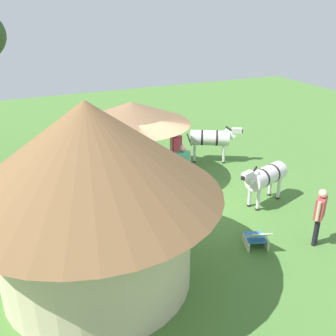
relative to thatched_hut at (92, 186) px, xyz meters
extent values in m
plane|color=#4B7A35|center=(2.43, -3.61, -2.45)|extent=(36.00, 36.00, 0.00)
cylinder|color=beige|center=(0.00, 0.00, -1.33)|extent=(4.33, 4.33, 2.24)
cone|color=brown|center=(0.00, 0.00, 0.83)|extent=(5.70, 5.70, 2.07)
cylinder|color=#412E1F|center=(4.78, -2.56, -1.35)|extent=(0.10, 0.10, 2.21)
cone|color=#886646|center=(4.78, -2.56, 0.14)|extent=(4.08, 4.08, 0.76)
cube|color=silver|center=(4.78, -2.56, -1.73)|extent=(1.34, 1.01, 0.04)
cylinder|color=silver|center=(4.17, -2.15, -2.10)|extent=(0.06, 0.06, 0.70)
cylinder|color=silver|center=(5.37, -2.12, -2.10)|extent=(0.06, 0.06, 0.70)
cylinder|color=silver|center=(4.19, -3.00, -2.10)|extent=(0.06, 0.06, 0.70)
cylinder|color=silver|center=(5.39, -2.97, -2.10)|extent=(0.06, 0.06, 0.70)
cube|color=white|center=(3.87, -1.92, -2.00)|extent=(0.60, 0.60, 0.04)
cube|color=white|center=(3.71, -1.81, -1.77)|extent=(0.29, 0.38, 0.45)
cylinder|color=white|center=(4.13, -1.87, -2.22)|extent=(0.04, 0.04, 0.45)
cylinder|color=white|center=(3.91, -2.18, -2.22)|extent=(0.04, 0.04, 0.45)
cylinder|color=white|center=(3.83, -1.66, -2.22)|extent=(0.04, 0.04, 0.45)
cylinder|color=white|center=(3.61, -1.97, -2.22)|extent=(0.04, 0.04, 0.45)
cube|color=white|center=(4.55, -3.64, -2.00)|extent=(0.52, 0.50, 0.04)
cube|color=white|center=(4.51, -3.83, -1.77)|extent=(0.44, 0.13, 0.45)
cylinder|color=white|center=(4.40, -3.43, -2.22)|extent=(0.04, 0.04, 0.45)
cylinder|color=white|center=(4.77, -3.51, -2.22)|extent=(0.04, 0.04, 0.45)
cylinder|color=white|center=(4.32, -3.78, -2.22)|extent=(0.04, 0.04, 0.45)
cylinder|color=white|center=(4.69, -3.86, -2.22)|extent=(0.04, 0.04, 0.45)
cube|color=silver|center=(5.86, -2.32, -2.00)|extent=(0.50, 0.52, 0.04)
cube|color=silver|center=(6.05, -2.28, -1.77)|extent=(0.13, 0.44, 0.45)
cylinder|color=silver|center=(5.73, -2.55, -2.22)|extent=(0.04, 0.04, 0.45)
cylinder|color=silver|center=(5.64, -2.17, -2.22)|extent=(0.04, 0.04, 0.45)
cylinder|color=silver|center=(6.08, -2.47, -2.22)|extent=(0.04, 0.04, 0.45)
cylinder|color=silver|center=(6.00, -2.10, -2.22)|extent=(0.04, 0.04, 0.45)
cylinder|color=black|center=(3.36, -3.76, -2.02)|extent=(0.12, 0.12, 0.85)
cylinder|color=black|center=(3.36, -3.91, -2.02)|extent=(0.12, 0.12, 0.85)
cube|color=#3E8E6D|center=(3.36, -3.83, -1.30)|extent=(0.21, 0.46, 0.60)
cylinder|color=tan|center=(3.36, -3.57, -1.28)|extent=(0.09, 0.09, 0.57)
cylinder|color=tan|center=(3.36, -4.09, -1.28)|extent=(0.09, 0.09, 0.57)
sphere|color=tan|center=(3.36, -3.83, -0.86)|extent=(0.23, 0.23, 0.23)
cylinder|color=black|center=(4.93, -4.27, -2.04)|extent=(0.12, 0.12, 0.82)
cylinder|color=black|center=(4.98, -4.41, -2.04)|extent=(0.12, 0.12, 0.82)
cube|color=#BA3045|center=(4.96, -4.34, -1.33)|extent=(0.35, 0.49, 0.58)
cylinder|color=tan|center=(4.87, -4.10, -1.32)|extent=(0.09, 0.09, 0.55)
cylinder|color=tan|center=(5.04, -4.58, -1.32)|extent=(0.09, 0.09, 0.55)
sphere|color=tan|center=(4.96, -4.34, -0.91)|extent=(0.22, 0.22, 0.22)
cylinder|color=black|center=(-1.07, -5.65, -2.03)|extent=(0.12, 0.12, 0.83)
cylinder|color=black|center=(-0.99, -5.77, -2.03)|extent=(0.12, 0.12, 0.83)
cube|color=#BB3E45|center=(-1.03, -5.71, -1.33)|extent=(0.42, 0.49, 0.59)
cylinder|color=beige|center=(-1.17, -5.50, -1.31)|extent=(0.09, 0.09, 0.55)
cylinder|color=beige|center=(-0.89, -5.92, -1.31)|extent=(0.09, 0.09, 0.55)
sphere|color=beige|center=(-1.03, -5.71, -0.90)|extent=(0.22, 0.22, 0.22)
cube|color=#316FBE|center=(-0.38, -4.21, -2.23)|extent=(0.69, 0.67, 0.03)
cube|color=silver|center=(-0.64, -4.12, -1.98)|extent=(0.63, 0.65, 0.40)
cube|color=beige|center=(-0.35, -3.95, -2.34)|extent=(0.58, 0.24, 0.22)
cube|color=beige|center=(-0.52, -4.44, -2.34)|extent=(0.58, 0.24, 0.22)
cylinder|color=silver|center=(5.34, -6.03, -1.43)|extent=(1.29, 1.66, 0.61)
cylinder|color=black|center=(5.50, -5.76, -1.43)|extent=(0.58, 0.37, 0.62)
cylinder|color=black|center=(5.21, -6.28, -1.43)|extent=(0.58, 0.37, 0.62)
cylinder|color=silver|center=(4.97, -6.72, -1.25)|extent=(0.49, 0.59, 0.48)
cube|color=silver|center=(4.83, -6.96, -1.09)|extent=(0.35, 0.44, 0.20)
cube|color=black|center=(4.74, -7.12, -1.12)|extent=(0.16, 0.16, 0.12)
cube|color=black|center=(4.97, -6.72, -1.05)|extent=(0.21, 0.34, 0.28)
cylinder|color=silver|center=(5.20, -6.63, -2.06)|extent=(0.11, 0.11, 0.79)
cylinder|color=black|center=(5.20, -6.63, -2.42)|extent=(0.13, 0.13, 0.06)
cylinder|color=silver|center=(4.91, -6.47, -2.06)|extent=(0.11, 0.11, 0.79)
cylinder|color=black|center=(4.91, -6.47, -2.42)|extent=(0.13, 0.13, 0.06)
cylinder|color=silver|center=(5.78, -5.60, -2.06)|extent=(0.11, 0.11, 0.79)
cylinder|color=black|center=(5.78, -5.60, -2.42)|extent=(0.13, 0.13, 0.06)
cylinder|color=silver|center=(5.49, -5.43, -2.06)|extent=(0.11, 0.11, 0.79)
cylinder|color=black|center=(5.49, -5.43, -2.42)|extent=(0.13, 0.13, 0.06)
cylinder|color=black|center=(5.75, -5.31, -1.53)|extent=(0.16, 0.23, 0.53)
cylinder|color=silver|center=(4.43, -0.14, -1.48)|extent=(1.58, 0.68, 0.60)
cylinder|color=black|center=(4.74, -0.16, -1.48)|extent=(0.11, 0.62, 0.62)
cylinder|color=black|center=(4.16, -0.13, -1.48)|extent=(0.11, 0.62, 0.62)
cylinder|color=silver|center=(3.66, -0.10, -1.30)|extent=(0.54, 0.30, 0.48)
cube|color=silver|center=(3.38, -0.09, -1.14)|extent=(0.41, 0.20, 0.20)
cube|color=black|center=(3.20, -0.08, -1.17)|extent=(0.13, 0.13, 0.12)
cube|color=black|center=(3.66, -0.10, -1.10)|extent=(0.37, 0.06, 0.28)
cylinder|color=silver|center=(3.84, -0.28, -2.08)|extent=(0.11, 0.11, 0.74)
cylinder|color=black|center=(3.84, -0.28, -2.42)|extent=(0.13, 0.13, 0.06)
cylinder|color=silver|center=(3.86, 0.05, -2.08)|extent=(0.11, 0.11, 0.74)
cylinder|color=black|center=(3.86, 0.05, -2.42)|extent=(0.13, 0.13, 0.06)
cylinder|color=silver|center=(5.01, -0.34, -2.08)|extent=(0.11, 0.11, 0.74)
cylinder|color=black|center=(5.01, -0.34, -2.42)|extent=(0.13, 0.13, 0.06)
cylinder|color=silver|center=(5.03, -0.01, -2.08)|extent=(0.11, 0.11, 0.74)
cylinder|color=black|center=(5.03, -0.01, -2.42)|extent=(0.13, 0.13, 0.06)
cylinder|color=black|center=(5.26, -0.19, -1.58)|extent=(0.24, 0.06, 0.53)
cylinder|color=silver|center=(1.48, -5.90, -1.49)|extent=(1.04, 1.61, 0.61)
cylinder|color=black|center=(1.57, -6.19, -1.49)|extent=(0.61, 0.27, 0.62)
cylinder|color=black|center=(1.40, -5.65, -1.49)|extent=(0.61, 0.27, 0.62)
cylinder|color=silver|center=(1.25, -5.19, -1.31)|extent=(0.42, 0.58, 0.48)
cube|color=silver|center=(1.16, -4.93, -1.15)|extent=(0.30, 0.44, 0.20)
cube|color=black|center=(1.10, -4.75, -1.18)|extent=(0.15, 0.15, 0.12)
cube|color=black|center=(1.25, -5.19, -1.11)|extent=(0.15, 0.36, 0.28)
cylinder|color=silver|center=(1.14, -5.41, -2.08)|extent=(0.11, 0.11, 0.73)
cylinder|color=black|center=(1.14, -5.41, -2.42)|extent=(0.13, 0.13, 0.06)
cylinder|color=silver|center=(1.46, -5.31, -2.08)|extent=(0.11, 0.11, 0.73)
cylinder|color=black|center=(1.46, -5.31, -2.42)|extent=(0.13, 0.13, 0.06)
cylinder|color=silver|center=(1.50, -6.50, -2.08)|extent=(0.11, 0.11, 0.73)
cylinder|color=black|center=(1.50, -6.50, -2.42)|extent=(0.13, 0.13, 0.06)
cylinder|color=silver|center=(1.82, -6.39, -2.08)|extent=(0.11, 0.11, 0.73)
cylinder|color=black|center=(1.82, -6.39, -2.42)|extent=(0.13, 0.13, 0.06)
cylinder|color=black|center=(1.73, -6.66, -1.59)|extent=(0.12, 0.24, 0.53)
camera|label=1|loc=(-7.40, 1.50, 3.61)|focal=40.89mm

